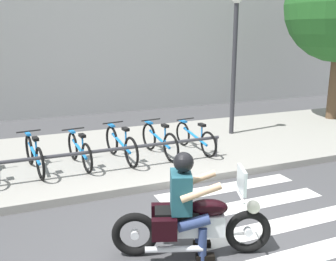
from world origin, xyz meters
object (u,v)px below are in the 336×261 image
Objects in this scene: motorcycle at (193,223)px; bicycle_3 at (79,150)px; bicycle_4 at (121,145)px; bike_rack at (84,154)px; bicycle_2 at (34,155)px; street_lamp at (235,52)px; rider at (187,197)px; bicycle_5 at (159,141)px; bicycle_6 at (195,138)px.

bicycle_3 is (-0.81, 3.67, 0.04)m from motorcycle.
bicycle_3 is at bearing 179.97° from bicycle_4.
bicycle_4 is at bearing 31.86° from bike_rack.
motorcycle is 3.23m from bike_rack.
motorcycle reaches higher than bicycle_3.
bicycle_2 is 0.89m from bicycle_3.
street_lamp reaches higher than bicycle_4.
rider reaches higher than motorcycle.
bicycle_5 is 1.01× the size of bicycle_6.
rider is 0.86× the size of bicycle_2.
rider reaches higher than bicycle_5.
motorcycle is at bearing -91.29° from bicycle_4.
street_lamp is at bearing 11.71° from bicycle_2.
bicycle_2 reaches higher than bike_rack.
bicycle_2 is 0.43× the size of street_lamp.
bicycle_5 is (0.97, 3.67, 0.05)m from motorcycle.
bike_rack is at bearing -168.27° from bicycle_6.
rider is 4.00m from bicycle_2.
bike_rack is 1.55× the size of street_lamp.
street_lamp is at bearing 17.45° from bicycle_4.
bicycle_6 is at bearing 63.08° from motorcycle.
motorcycle is 6.23m from street_lamp.
bicycle_4 reaches higher than bike_rack.
rider is at bearing -78.58° from bicycle_3.
bicycle_6 is at bearing -146.98° from street_lamp.
bicycle_3 is at bearing 102.41° from motorcycle.
rider is 3.80m from bicycle_5.
motorcycle is 0.37m from rider.
bicycle_2 is 1.05m from bike_rack.
bicycle_5 is (1.05, 3.64, -0.31)m from rider.
motorcycle is 3.80m from bicycle_5.
bicycle_4 is 1.03× the size of bicycle_6.
bicycle_3 is 0.94× the size of bicycle_6.
bicycle_2 is 0.28× the size of bike_rack.
bicycle_2 is (-1.63, 3.64, -0.31)m from rider.
street_lamp is at bearing 53.41° from motorcycle.
motorcycle is 4.12m from bicycle_6.
bicycle_5 is 3.34m from street_lamp.
bicycle_4 reaches higher than bicycle_3.
street_lamp reaches higher than bicycle_6.
bicycle_3 is (0.89, 0.00, -0.01)m from bicycle_2.
bicycle_2 is at bearing -179.98° from bicycle_6.
bicycle_6 reaches higher than bike_rack.
bicycle_3 is 0.56m from bike_rack.
street_lamp is (4.34, 1.64, 1.78)m from bike_rack.
bike_rack is (0.89, -0.55, 0.07)m from bicycle_2.
street_lamp is at bearing 33.02° from bicycle_6.
bicycle_4 is (0.89, -0.00, 0.02)m from bicycle_3.
bicycle_2 is (-1.70, 3.67, 0.05)m from motorcycle.
bicycle_6 is (3.57, 0.00, -0.02)m from bicycle_2.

